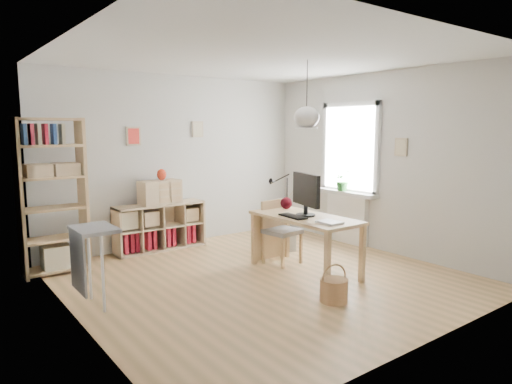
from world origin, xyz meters
TOP-DOWN VIEW (x-y plane):
  - ground at (0.00, 0.00)m, footprint 4.50×4.50m
  - room_shell at (0.55, -0.15)m, footprint 4.50×4.50m
  - window_unit at (2.23, 0.60)m, footprint 0.07×1.16m
  - radiator at (2.19, 0.60)m, footprint 0.10×0.80m
  - windowsill at (2.14, 0.60)m, footprint 0.22×1.20m
  - desk at (0.55, -0.15)m, footprint 0.70×1.50m
  - cube_shelf at (-0.47, 2.08)m, footprint 1.40×0.38m
  - tall_bookshelf at (-2.04, 1.80)m, footprint 0.80×0.38m
  - side_table at (-2.04, 0.35)m, footprint 0.40×0.55m
  - chair at (0.58, 0.40)m, footprint 0.47×0.47m
  - wicker_basket at (0.12, -1.08)m, footprint 0.30×0.30m
  - storage_chest at (0.95, 0.94)m, footprint 0.58×0.63m
  - monitor at (0.57, -0.14)m, footprint 0.25×0.62m
  - keyboard at (0.38, -0.11)m, footprint 0.19×0.43m
  - task_lamp at (0.62, 0.47)m, footprint 0.42×0.15m
  - yarn_ball at (0.70, 0.39)m, footprint 0.16×0.16m
  - paper_tray at (0.47, -0.66)m, footprint 0.22×0.27m
  - drawer_chest at (-0.43, 2.04)m, footprint 0.65×0.34m
  - red_vase at (-0.40, 2.04)m, footprint 0.14×0.14m
  - potted_plant at (2.12, 0.66)m, footprint 0.31×0.27m

SIDE VIEW (x-z plane):
  - ground at x=0.00m, z-range 0.00..0.00m
  - wicker_basket at x=0.12m, z-range -0.07..0.35m
  - storage_chest at x=0.95m, z-range -0.09..0.43m
  - cube_shelf at x=-0.47m, z-range -0.06..0.66m
  - radiator at x=2.19m, z-range 0.00..0.80m
  - chair at x=0.58m, z-range 0.06..0.93m
  - desk at x=0.55m, z-range 0.28..1.03m
  - side_table at x=-2.04m, z-range 0.24..1.09m
  - keyboard at x=0.38m, z-range 0.75..0.77m
  - paper_tray at x=0.47m, z-range 0.75..0.78m
  - windowsill at x=2.14m, z-range 0.80..0.86m
  - yarn_ball at x=0.70m, z-range 0.75..0.91m
  - drawer_chest at x=-0.43m, z-range 0.72..1.08m
  - potted_plant at x=2.12m, z-range 0.86..1.20m
  - task_lamp at x=0.62m, z-range 0.83..1.28m
  - monitor at x=0.57m, z-range 0.78..1.33m
  - tall_bookshelf at x=-2.04m, z-range 0.09..2.09m
  - red_vase at x=-0.40m, z-range 1.08..1.25m
  - window_unit at x=2.23m, z-range 0.82..2.28m
  - room_shell at x=0.55m, z-range -0.25..4.25m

